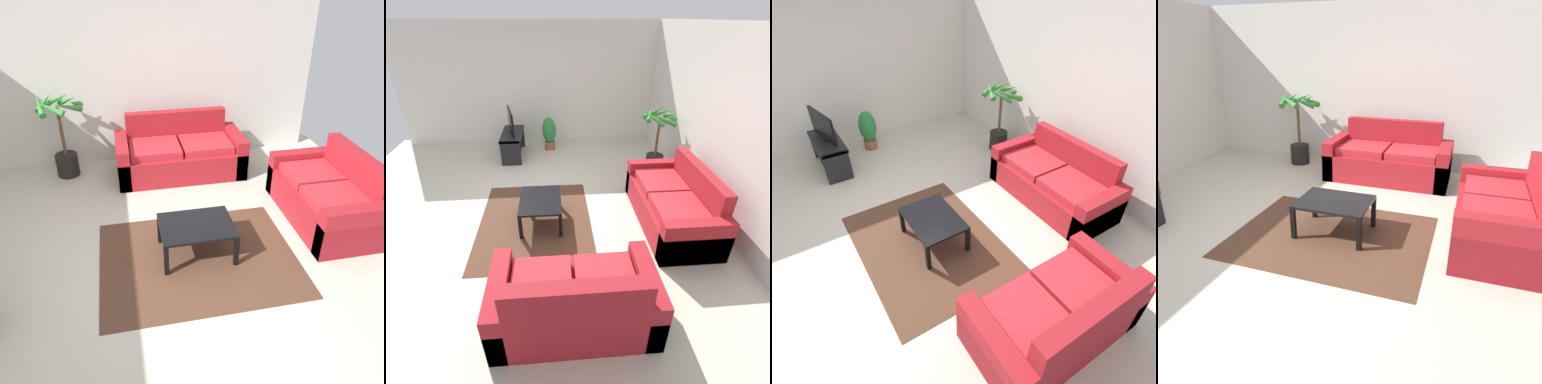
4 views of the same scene
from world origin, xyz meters
TOP-DOWN VIEW (x-y plane):
  - ground_plane at (0.00, 0.00)m, footprint 6.60×6.60m
  - wall_back at (0.00, 3.00)m, footprint 6.00×0.06m
  - wall_left at (-3.00, 0.00)m, footprint 0.06×6.00m
  - couch_main at (0.66, 2.28)m, footprint 1.93×0.90m
  - couch_loveseat at (2.28, 0.68)m, footprint 0.90×1.64m
  - tv_stand at (-2.09, -0.38)m, footprint 1.10×0.45m
  - tv at (-2.10, -0.38)m, footprint 0.82×0.21m
  - coffee_table at (0.50, 0.30)m, footprint 0.82×0.61m
  - area_rug at (0.50, 0.20)m, footprint 2.20×1.70m
  - potted_palm at (-1.06, 2.54)m, footprint 0.71×0.70m
  - potted_plant_small at (-2.42, 0.43)m, footprint 0.32×0.32m

SIDE VIEW (x-z plane):
  - ground_plane at x=0.00m, z-range 0.00..0.00m
  - area_rug at x=0.50m, z-range 0.00..0.01m
  - couch_loveseat at x=2.28m, z-range -0.15..0.75m
  - couch_main at x=0.66m, z-range -0.15..0.75m
  - tv_stand at x=-2.09m, z-range 0.08..0.61m
  - coffee_table at x=0.50m, z-range 0.15..0.55m
  - potted_plant_small at x=-2.42m, z-range 0.02..0.79m
  - potted_palm at x=-1.06m, z-range -0.04..1.25m
  - tv at x=-2.10m, z-range 0.55..1.05m
  - wall_back at x=0.00m, z-range 0.00..2.70m
  - wall_left at x=-3.00m, z-range 0.00..2.70m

